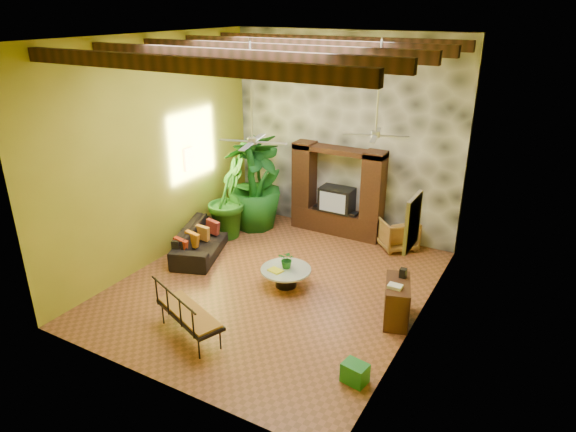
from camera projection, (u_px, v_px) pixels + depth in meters
The scene contains 23 objects.
ground at pixel (275, 285), 10.92m from camera, with size 7.00×7.00×0.00m, color brown.
ceiling at pixel (272, 37), 9.00m from camera, with size 6.00×7.00×0.02m, color silver.
back_wall at pixel (345, 135), 12.78m from camera, with size 6.00×0.02×5.00m, color olive.
left_wall at pixel (157, 152), 11.32m from camera, with size 0.02×7.00×5.00m, color olive.
right_wall at pixel (427, 200), 8.60m from camera, with size 0.02×7.00×5.00m, color olive.
stone_accent_wall at pixel (344, 136), 12.73m from camera, with size 5.98×0.10×4.98m, color #35373D.
ceiling_beams at pixel (272, 50), 9.09m from camera, with size 5.95×5.36×0.22m.
entertainment_center at pixel (337, 197), 13.08m from camera, with size 2.40×0.55×2.30m.
ceiling_fan_front at pixel (252, 130), 9.38m from camera, with size 1.28×1.28×1.86m.
ceiling_fan_back at pixel (376, 124), 9.86m from camera, with size 1.28×1.28×1.86m.
wall_art_mask at pixel (189, 159), 12.26m from camera, with size 0.06×0.32×0.55m, color yellow.
wall_art_painting at pixel (413, 222), 8.22m from camera, with size 0.06×0.70×0.90m, color navy.
sofa at pixel (203, 239), 12.25m from camera, with size 2.27×0.89×0.66m, color black.
wicker_armchair at pixel (397, 233), 12.45m from camera, with size 0.82×0.84×0.77m, color brown.
tall_plant_a at pixel (259, 181), 13.61m from camera, with size 1.25×0.85×2.37m, color #175A1E.
tall_plant_b at pixel (227, 197), 12.89m from camera, with size 1.14×0.91×2.06m, color #22651A.
tall_plant_c at pixel (254, 181), 13.30m from camera, with size 1.43×1.43×2.55m, color #165619.
coffee_table at pixel (286, 275), 10.80m from camera, with size 1.06×1.06×0.40m.
centerpiece_plant at pixel (287, 259), 10.72m from camera, with size 0.35×0.30×0.39m, color #196021.
yellow_tray at pixel (275, 271), 10.64m from camera, with size 0.29×0.21×0.03m, color yellow.
iron_bench at pixel (186, 312), 8.99m from camera, with size 1.65×1.12×0.57m.
side_console at pixel (397, 301), 9.59m from camera, with size 0.44×0.98×0.78m, color #3C1F13.
green_bin at pixel (355, 373), 8.07m from camera, with size 0.39×0.29×0.34m, color #1E7234.
Camera 1 is at (4.92, -8.16, 5.55)m, focal length 32.00 mm.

